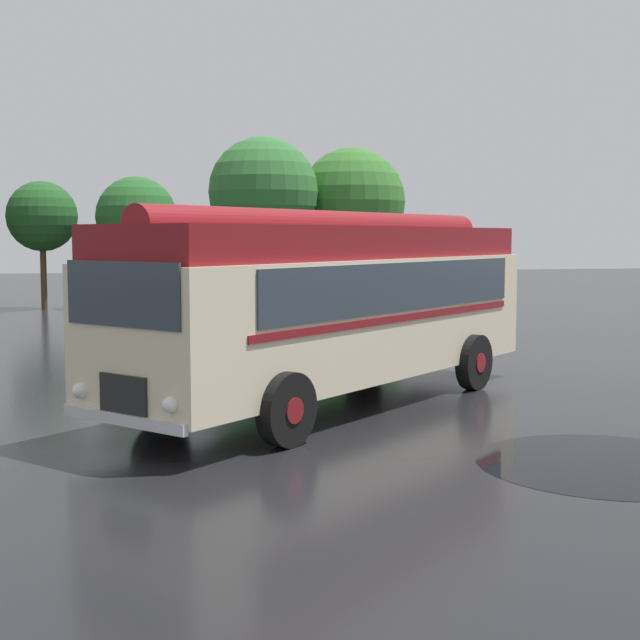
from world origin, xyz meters
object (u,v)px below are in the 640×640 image
object	(u,v)px
car_mid_left	(268,299)
car_mid_right	(333,298)
car_near_left	(186,299)
vintage_bus	(336,300)

from	to	relation	value
car_mid_left	car_mid_right	distance (m)	2.39
car_mid_left	car_mid_right	xyz separation A→B (m)	(2.39, 0.19, 0.00)
car_mid_left	car_mid_right	bearing A→B (deg)	4.65
car_near_left	car_mid_right	world-z (taller)	same
car_mid_left	car_mid_right	world-z (taller)	same
car_near_left	car_mid_right	bearing A→B (deg)	-3.96
car_mid_left	car_near_left	bearing A→B (deg)	168.83
vintage_bus	car_mid_right	size ratio (longest dim) A/B	2.14
vintage_bus	car_mid_right	bearing A→B (deg)	77.72
car_mid_left	car_mid_right	size ratio (longest dim) A/B	1.00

